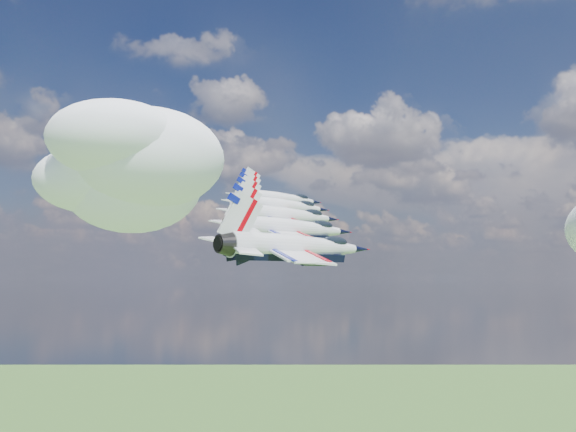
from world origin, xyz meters
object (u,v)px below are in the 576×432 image
Objects in this scene: jet_0 at (281,199)px; jet_4 at (300,247)px; jet_1 at (284,206)px; jet_2 at (288,216)px; jet_3 at (293,229)px.

jet_0 reaches higher than jet_4.
jet_1 is 1.00× the size of jet_2.
jet_1 is 35.37m from jet_4.
jet_0 is 11.79m from jet_1.
jet_2 is (15.26, -17.26, -5.03)m from jet_0.
jet_4 is (7.63, -8.63, -2.52)m from jet_3.
jet_0 is at bearing 145.29° from jet_4.
jet_2 is at bearing 145.29° from jet_4.
jet_2 reaches higher than jet_4.
jet_2 is at bearing -34.71° from jet_0.
jet_3 is at bearing -34.71° from jet_1.
jet_4 is (15.26, -17.26, -5.03)m from jet_2.
jet_2 reaches higher than jet_3.
jet_2 is at bearing 145.29° from jet_3.
jet_4 is (22.89, -25.88, -7.55)m from jet_1.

